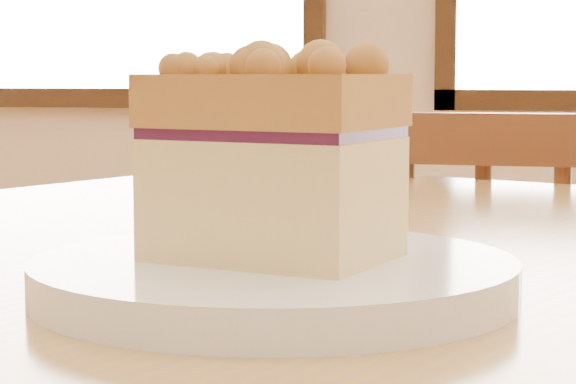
{
  "coord_description": "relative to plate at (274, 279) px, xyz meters",
  "views": [
    {
      "loc": [
        -0.13,
        -0.42,
        0.86
      ],
      "look_at": [
        -0.26,
        0.13,
        0.8
      ],
      "focal_mm": 70.0,
      "sensor_mm": 36.0,
      "label": 1
    }
  ],
  "objects": [
    {
      "name": "cake_slice",
      "position": [
        -0.0,
        0.0,
        0.06
      ],
      "size": [
        0.13,
        0.11,
        0.11
      ],
      "rotation": [
        0.0,
        0.0,
        -0.25
      ],
      "color": "#FDDD8F",
      "rests_on": "plate"
    },
    {
      "name": "plate",
      "position": [
        0.0,
        0.0,
        0.0
      ],
      "size": [
        0.24,
        0.24,
        0.02
      ],
      "color": "white",
      "rests_on": "cafe_table_main"
    }
  ]
}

